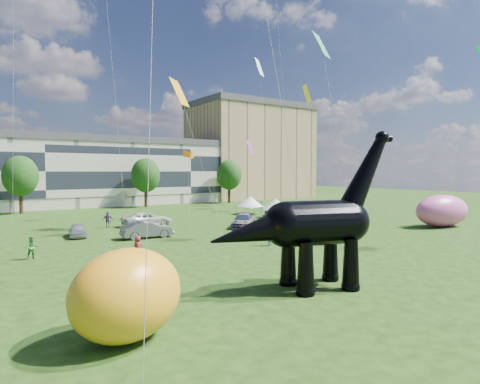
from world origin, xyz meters
TOP-DOWN VIEW (x-y plane):
  - ground at (0.00, 0.00)m, footprint 220.00×220.00m
  - terrace_row at (-8.00, 62.00)m, footprint 78.00×11.00m
  - apartment_block at (40.00, 65.00)m, footprint 28.00×18.00m
  - tree_mid_left at (-12.00, 53.00)m, footprint 5.20×5.20m
  - tree_mid_right at (8.00, 53.00)m, footprint 5.20×5.20m
  - tree_far_right at (26.00, 53.00)m, footprint 5.20×5.20m
  - dinosaur_sculpture at (-2.85, -0.59)m, footprint 11.33×4.54m
  - car_silver at (-9.75, 25.04)m, footprint 2.30×4.16m
  - car_grey at (-4.24, 20.69)m, footprint 5.09×2.03m
  - car_white at (-1.03, 29.00)m, footprint 5.89×2.74m
  - car_dark at (7.75, 21.45)m, footprint 5.30×5.41m
  - gazebo_near at (17.07, 26.91)m, footprint 4.11×4.11m
  - gazebo_far at (16.77, 32.69)m, footprint 4.78×4.78m
  - inflatable_pink at (27.44, 8.75)m, footprint 8.09×4.93m
  - inflatable_yellow at (-13.65, -1.63)m, footprint 5.62×4.99m
  - visitors at (-3.57, 14.60)m, footprint 51.30×43.99m

SIDE VIEW (x-z plane):
  - ground at x=0.00m, z-range 0.00..0.00m
  - car_silver at x=-9.75m, z-range 0.00..1.34m
  - car_dark at x=7.75m, z-range 0.00..1.56m
  - car_white at x=-1.03m, z-range 0.00..1.63m
  - car_grey at x=-4.24m, z-range 0.00..1.65m
  - visitors at x=-3.57m, z-range -0.04..1.82m
  - inflatable_yellow at x=-13.65m, z-range 0.00..3.58m
  - inflatable_pink at x=27.44m, z-range 0.00..3.80m
  - gazebo_near at x=17.07m, z-range 0.55..3.25m
  - gazebo_far at x=16.77m, z-range 0.56..3.32m
  - dinosaur_sculpture at x=-2.85m, z-range -1.14..8.14m
  - terrace_row at x=-8.00m, z-range 0.00..12.00m
  - tree_mid_left at x=-12.00m, z-range 1.57..11.01m
  - tree_mid_right at x=8.00m, z-range 1.57..11.01m
  - tree_far_right at x=26.00m, z-range 1.57..11.01m
  - apartment_block at x=40.00m, z-range 0.00..22.00m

